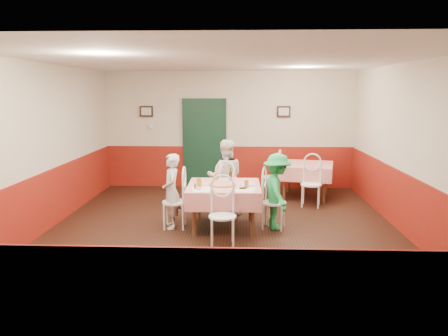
{
  "coord_description": "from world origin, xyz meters",
  "views": [
    {
      "loc": [
        0.3,
        -7.06,
        2.33
      ],
      "look_at": [
        0.01,
        0.18,
        1.05
      ],
      "focal_mm": 35.0,
      "sensor_mm": 36.0,
      "label": 1
    }
  ],
  "objects_px": {
    "chair_right": "(274,203)",
    "glass_a": "(199,183)",
    "diner_left": "(171,191)",
    "diner_right": "(277,191)",
    "chair_far": "(225,191)",
    "chair_second_b": "(311,185)",
    "second_table": "(306,181)",
    "wallet": "(243,188)",
    "pizza": "(223,185)",
    "glass_c": "(217,176)",
    "main_table": "(224,207)",
    "diner_far": "(225,177)",
    "chair_second_a": "(272,177)",
    "chair_near": "(222,217)",
    "glass_b": "(247,184)",
    "chair_left": "(175,202)",
    "beer_bottle": "(231,175)"
  },
  "relations": [
    {
      "from": "chair_right",
      "to": "glass_a",
      "type": "distance_m",
      "value": 1.33
    },
    {
      "from": "diner_left",
      "to": "diner_right",
      "type": "distance_m",
      "value": 1.8
    },
    {
      "from": "chair_far",
      "to": "chair_second_b",
      "type": "xyz_separation_m",
      "value": [
        1.73,
        0.66,
        0.0
      ]
    },
    {
      "from": "chair_right",
      "to": "chair_second_b",
      "type": "height_order",
      "value": "same"
    },
    {
      "from": "second_table",
      "to": "chair_second_b",
      "type": "xyz_separation_m",
      "value": [
        0.0,
        -0.75,
        0.08
      ]
    },
    {
      "from": "diner_right",
      "to": "wallet",
      "type": "bearing_deg",
      "value": 107.96
    },
    {
      "from": "pizza",
      "to": "wallet",
      "type": "xyz_separation_m",
      "value": [
        0.34,
        -0.24,
        -0.0
      ]
    },
    {
      "from": "chair_right",
      "to": "glass_c",
      "type": "relative_size",
      "value": 6.7
    },
    {
      "from": "main_table",
      "to": "diner_far",
      "type": "bearing_deg",
      "value": 90.72
    },
    {
      "from": "diner_left",
      "to": "diner_far",
      "type": "height_order",
      "value": "diner_far"
    },
    {
      "from": "chair_right",
      "to": "chair_second_a",
      "type": "distance_m",
      "value": 2.26
    },
    {
      "from": "chair_near",
      "to": "pizza",
      "type": "distance_m",
      "value": 0.86
    },
    {
      "from": "chair_second_a",
      "to": "chair_second_b",
      "type": "bearing_deg",
      "value": 57.64
    },
    {
      "from": "glass_b",
      "to": "chair_left",
      "type": "bearing_deg",
      "value": 169.72
    },
    {
      "from": "main_table",
      "to": "glass_a",
      "type": "bearing_deg",
      "value": -148.46
    },
    {
      "from": "glass_b",
      "to": "glass_c",
      "type": "height_order",
      "value": "same"
    },
    {
      "from": "diner_far",
      "to": "pizza",
      "type": "bearing_deg",
      "value": 84.41
    },
    {
      "from": "chair_right",
      "to": "diner_far",
      "type": "bearing_deg",
      "value": 57.65
    },
    {
      "from": "chair_far",
      "to": "chair_second_b",
      "type": "bearing_deg",
      "value": -159.42
    },
    {
      "from": "second_table",
      "to": "chair_far",
      "type": "xyz_separation_m",
      "value": [
        -1.73,
        -1.41,
        0.08
      ]
    },
    {
      "from": "main_table",
      "to": "chair_right",
      "type": "xyz_separation_m",
      "value": [
        0.85,
        0.01,
        0.08
      ]
    },
    {
      "from": "chair_second_b",
      "to": "second_table",
      "type": "bearing_deg",
      "value": 102.64
    },
    {
      "from": "chair_second_a",
      "to": "chair_second_b",
      "type": "distance_m",
      "value": 1.06
    },
    {
      "from": "chair_second_b",
      "to": "glass_c",
      "type": "distance_m",
      "value": 2.21
    },
    {
      "from": "chair_second_a",
      "to": "glass_b",
      "type": "height_order",
      "value": "chair_second_a"
    },
    {
      "from": "main_table",
      "to": "pizza",
      "type": "relative_size",
      "value": 2.86
    },
    {
      "from": "chair_far",
      "to": "second_table",
      "type": "bearing_deg",
      "value": -141.15
    },
    {
      "from": "main_table",
      "to": "chair_second_b",
      "type": "height_order",
      "value": "chair_second_b"
    },
    {
      "from": "chair_near",
      "to": "glass_b",
      "type": "bearing_deg",
      "value": 56.34
    },
    {
      "from": "chair_second_a",
      "to": "diner_left",
      "type": "height_order",
      "value": "diner_left"
    },
    {
      "from": "chair_second_a",
      "to": "chair_second_b",
      "type": "height_order",
      "value": "same"
    },
    {
      "from": "pizza",
      "to": "diner_right",
      "type": "relative_size",
      "value": 0.33
    },
    {
      "from": "chair_near",
      "to": "beer_bottle",
      "type": "xyz_separation_m",
      "value": [
        0.09,
        1.23,
        0.41
      ]
    },
    {
      "from": "chair_second_a",
      "to": "diner_left",
      "type": "xyz_separation_m",
      "value": [
        -1.87,
        -2.28,
        0.19
      ]
    },
    {
      "from": "main_table",
      "to": "diner_left",
      "type": "height_order",
      "value": "diner_left"
    },
    {
      "from": "chair_near",
      "to": "glass_b",
      "type": "distance_m",
      "value": 0.81
    },
    {
      "from": "chair_second_a",
      "to": "chair_second_b",
      "type": "relative_size",
      "value": 1.0
    },
    {
      "from": "chair_left",
      "to": "chair_right",
      "type": "relative_size",
      "value": 1.0
    },
    {
      "from": "chair_left",
      "to": "chair_far",
      "type": "distance_m",
      "value": 1.2
    },
    {
      "from": "chair_second_b",
      "to": "glass_b",
      "type": "distance_m",
      "value": 2.23
    },
    {
      "from": "second_table",
      "to": "chair_left",
      "type": "xyz_separation_m",
      "value": [
        -2.57,
        -2.28,
        0.08
      ]
    },
    {
      "from": "second_table",
      "to": "wallet",
      "type": "height_order",
      "value": "wallet"
    },
    {
      "from": "chair_right",
      "to": "glass_b",
      "type": "bearing_deg",
      "value": 131.04
    },
    {
      "from": "second_table",
      "to": "chair_right",
      "type": "xyz_separation_m",
      "value": [
        -0.87,
        -2.25,
        0.08
      ]
    },
    {
      "from": "chair_far",
      "to": "chair_second_a",
      "type": "relative_size",
      "value": 1.0
    },
    {
      "from": "chair_far",
      "to": "main_table",
      "type": "bearing_deg",
      "value": 90.28
    },
    {
      "from": "main_table",
      "to": "second_table",
      "type": "height_order",
      "value": "same"
    },
    {
      "from": "chair_near",
      "to": "chair_second_b",
      "type": "bearing_deg",
      "value": 51.42
    },
    {
      "from": "chair_second_a",
      "to": "glass_a",
      "type": "height_order",
      "value": "glass_a"
    },
    {
      "from": "chair_second_a",
      "to": "diner_left",
      "type": "bearing_deg",
      "value": -26.73
    }
  ]
}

